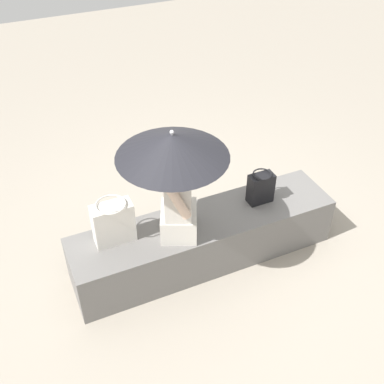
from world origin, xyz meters
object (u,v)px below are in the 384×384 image
at_px(person_seated, 178,194).
at_px(parasol, 172,146).
at_px(tote_bag_canvas, 113,223).
at_px(handbag_black, 261,188).

height_order(person_seated, parasol, parasol).
bearing_deg(parasol, tote_bag_canvas, -19.62).
relative_size(person_seated, tote_bag_canvas, 2.43).
distance_m(handbag_black, tote_bag_canvas, 1.29).
xyz_separation_m(parasol, tote_bag_canvas, (0.44, -0.16, -0.68)).
bearing_deg(tote_bag_canvas, person_seated, 166.78).
relative_size(parasol, handbag_black, 3.34).
height_order(person_seated, handbag_black, person_seated).
xyz_separation_m(person_seated, tote_bag_canvas, (0.50, -0.12, -0.21)).
distance_m(person_seated, handbag_black, 0.83).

